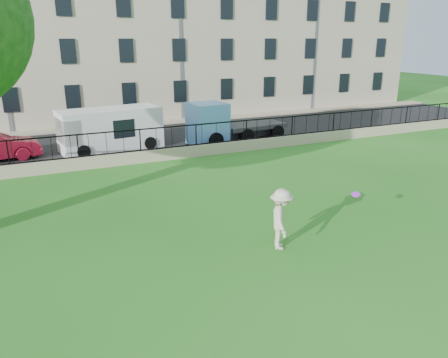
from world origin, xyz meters
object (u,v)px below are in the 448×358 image
frisbee (356,194)px  man (281,219)px  white_van (111,129)px  blue_truck (236,121)px

frisbee → man: bearing=175.8°
man → white_van: bearing=32.7°
white_van → blue_truck: (7.31, -1.00, 0.07)m
frisbee → white_van: size_ratio=0.05×
man → frisbee: (2.60, -0.19, 0.44)m
frisbee → white_van: bearing=108.2°
man → white_van: size_ratio=0.34×
man → blue_truck: 14.41m
white_van → man: bearing=-89.0°
man → frisbee: 2.64m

